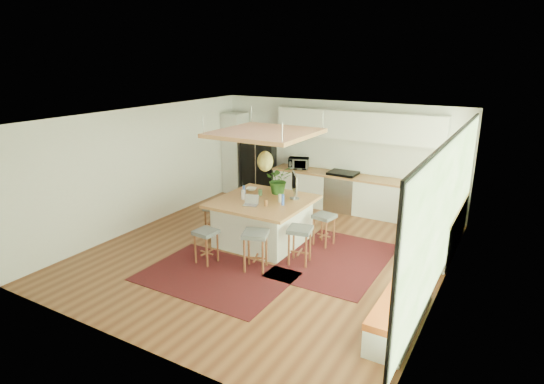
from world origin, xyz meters
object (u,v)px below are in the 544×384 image
Objects in this scene: island at (263,221)px; stool_near_left at (206,245)px; island_plant at (279,183)px; stool_right_back at (324,229)px; microwave at (299,162)px; monitor at (295,187)px; laptop at (250,200)px; stool_right_front at (300,246)px; fridge at (259,163)px; stool_near_right at (256,252)px; stool_left_side at (214,218)px.

stool_near_left is (-0.41, -1.38, -0.11)m from island.
island is at bearing -95.89° from island_plant.
microwave is (-1.75, 2.27, 0.74)m from stool_right_back.
microwave is (-1.11, 2.39, -0.09)m from monitor.
monitor reaches higher than laptop.
monitor is 0.50m from island_plant.
monitor is at bearing 122.80° from stool_right_front.
monitor is at bearing -60.48° from fridge.
stool_left_side is (-1.73, 1.04, 0.00)m from stool_near_right.
laptop is at bearing -14.67° from stool_left_side.
fridge reaches higher than laptop.
stool_right_front is 3.79m from microwave.
stool_left_side is (-1.18, -0.12, -0.11)m from island.
monitor is (1.71, 0.52, 0.83)m from stool_left_side.
monitor is (-0.02, 1.55, 0.83)m from stool_near_right.
microwave reaches higher than stool_right_back.
island reaches higher than stool_near_left.
island_plant reaches higher than laptop.
stool_left_side is at bearing -150.99° from island_plant.
stool_near_right is (2.35, -3.97, -0.57)m from fridge.
laptop reaches higher than stool_right_back.
fridge reaches higher than stool_right_front.
microwave is (-1.71, 3.31, 0.74)m from stool_right_front.
stool_near_left is at bearing -151.02° from stool_right_front.
island_plant is (0.65, -2.21, 0.07)m from microwave.
island reaches higher than stool_right_front.
island_plant is at bearing 176.95° from stool_right_back.
fridge reaches higher than stool_right_back.
stool_right_front is (2.93, -3.33, -0.57)m from fridge.
stool_right_front is at bearing -63.26° from fridge.
fridge is at bearing 129.85° from island_plant.
stool_right_back is 2.43m from stool_left_side.
stool_right_front is at bearing -2.56° from monitor.
laptop is (-1.15, 0.10, 0.70)m from stool_right_front.
stool_right_front is 1.35m from laptop.
stool_right_back is at bearing 69.59° from stool_near_right.
island is 2.56× the size of stool_right_front.
island is at bearing -156.50° from stool_right_back.
island_plant is (1.24, 0.69, 0.82)m from stool_left_side.
island_plant is at bearing 105.66° from stool_near_right.
laptop is (1.15, -0.30, 0.70)m from stool_left_side.
laptop is at bearing -142.11° from stool_right_back.
stool_near_left is 2.16m from island_plant.
island is 1.24m from stool_right_front.
monitor is (2.34, -2.41, 0.26)m from fridge.
fridge is at bearing 122.85° from island.
stool_near_left is 1.04× the size of stool_left_side.
stool_right_back reaches higher than stool_near_left.
stool_near_left is 2.17m from monitor.
island_plant is (-1.06, 1.09, 0.82)m from stool_right_front.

